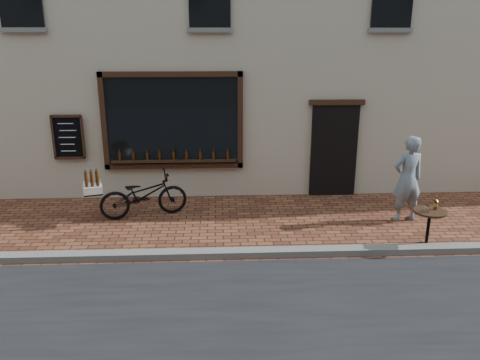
{
  "coord_description": "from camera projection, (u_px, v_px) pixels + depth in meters",
  "views": [
    {
      "loc": [
        -0.85,
        -7.29,
        3.71
      ],
      "look_at": [
        -0.45,
        1.2,
        1.1
      ],
      "focal_mm": 35.0,
      "sensor_mm": 36.0,
      "label": 1
    }
  ],
  "objects": [
    {
      "name": "pedestrian",
      "position": [
        407.0,
        179.0,
        9.63
      ],
      "size": [
        0.73,
        0.54,
        1.81
      ],
      "primitive_type": "imported",
      "rotation": [
        0.0,
        0.0,
        3.32
      ],
      "color": "gray",
      "rests_on": "ground"
    },
    {
      "name": "bistro_table",
      "position": [
        429.0,
        222.0,
        8.4
      ],
      "size": [
        0.57,
        0.57,
        0.99
      ],
      "color": "black",
      "rests_on": "ground"
    },
    {
      "name": "ground",
      "position": [
        269.0,
        261.0,
        8.09
      ],
      "size": [
        90.0,
        90.0,
        0.0
      ],
      "primitive_type": "plane",
      "color": "#51271A",
      "rests_on": "ground"
    },
    {
      "name": "kerb",
      "position": [
        268.0,
        252.0,
        8.26
      ],
      "size": [
        90.0,
        0.25,
        0.12
      ],
      "primitive_type": "cube",
      "color": "slate",
      "rests_on": "ground"
    },
    {
      "name": "cargo_bicycle",
      "position": [
        142.0,
        194.0,
        9.95
      ],
      "size": [
        2.21,
        1.17,
        1.04
      ],
      "rotation": [
        0.0,
        0.0,
        1.86
      ],
      "color": "black",
      "rests_on": "ground"
    }
  ]
}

